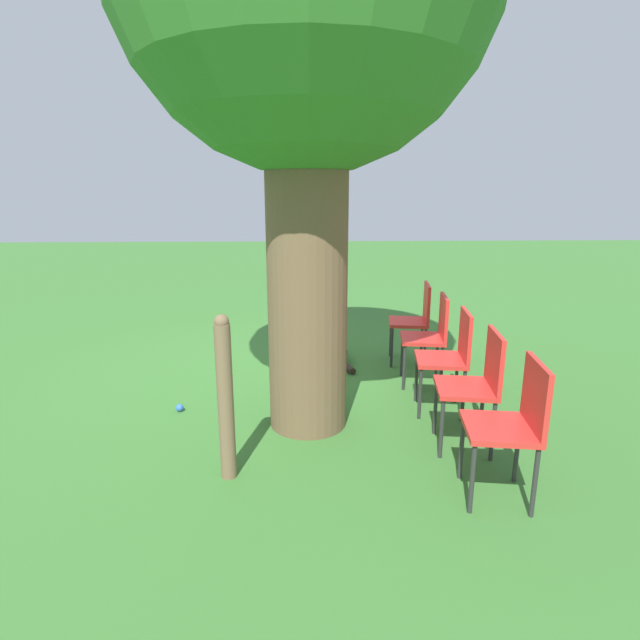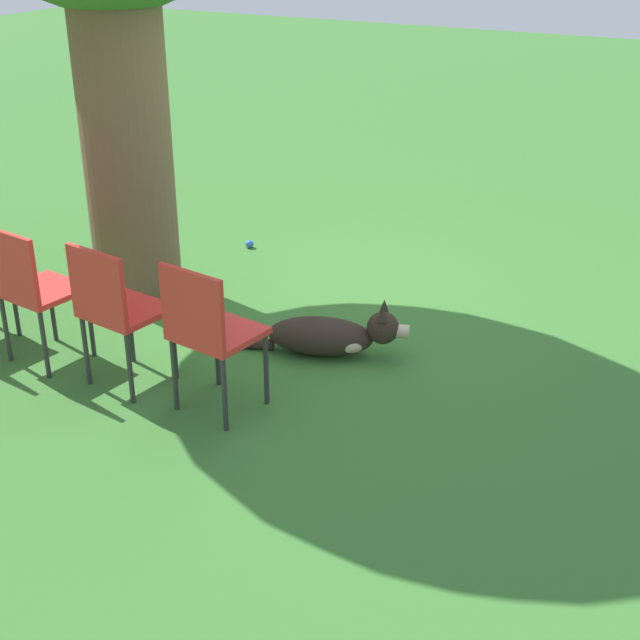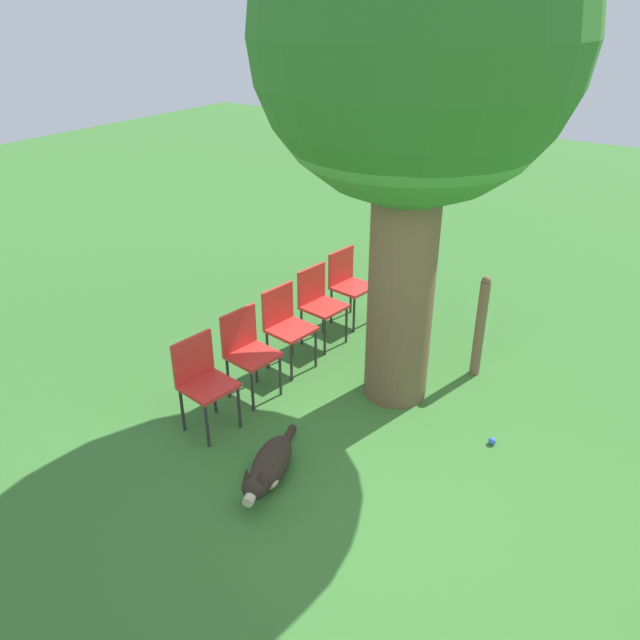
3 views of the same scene
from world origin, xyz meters
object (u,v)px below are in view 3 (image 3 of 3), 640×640
at_px(tennis_ball, 492,441).
at_px(red_chair_3, 319,300).
at_px(dog, 268,467).
at_px(red_chair_1, 247,347).
at_px(red_chair_0, 202,377).
at_px(red_chair_4, 348,280).
at_px(red_chair_2, 286,322).
at_px(oak_tree, 417,49).
at_px(fence_post, 480,326).

bearing_deg(tennis_ball, red_chair_3, 163.05).
distance_m(red_chair_3, tennis_ball, 2.54).
height_order(dog, red_chair_1, red_chair_1).
relative_size(red_chair_0, red_chair_3, 1.00).
bearing_deg(dog, red_chair_4, 179.84).
height_order(red_chair_2, red_chair_3, same).
xyz_separation_m(red_chair_2, red_chair_3, (-0.00, 0.65, 0.00)).
height_order(red_chair_1, red_chair_3, same).
relative_size(red_chair_0, tennis_ball, 13.41).
height_order(oak_tree, red_chair_1, oak_tree).
relative_size(red_chair_0, red_chair_4, 1.00).
xyz_separation_m(red_chair_1, red_chair_4, (-0.01, 1.95, 0.00)).
height_order(oak_tree, red_chair_3, oak_tree).
relative_size(red_chair_3, red_chair_4, 1.00).
distance_m(oak_tree, dog, 3.60).
relative_size(oak_tree, red_chair_0, 5.18).
bearing_deg(oak_tree, red_chair_3, 159.78).
relative_size(dog, red_chair_3, 1.26).
bearing_deg(fence_post, dog, -107.80).
relative_size(oak_tree, tennis_ball, 69.44).
distance_m(fence_post, red_chair_3, 1.83).
distance_m(dog, red_chair_4, 3.06).
bearing_deg(red_chair_4, dog, -62.88).
xyz_separation_m(red_chair_0, red_chair_1, (-0.00, 0.65, 0.00)).
xyz_separation_m(red_chair_4, tennis_ball, (2.38, -1.37, -0.51)).
bearing_deg(red_chair_4, tennis_ball, -21.61).
relative_size(oak_tree, fence_post, 4.13).
xyz_separation_m(oak_tree, red_chair_1, (-1.23, -0.84, -2.72)).
xyz_separation_m(dog, red_chair_1, (-0.96, 0.93, 0.41)).
xyz_separation_m(oak_tree, red_chair_0, (-1.23, -1.49, -2.72)).
distance_m(oak_tree, red_chair_2, 2.99).
xyz_separation_m(red_chair_0, red_chair_2, (-0.01, 1.30, 0.00)).
bearing_deg(oak_tree, red_chair_2, -171.20).
distance_m(oak_tree, red_chair_4, 3.19).
distance_m(red_chair_2, red_chair_4, 1.30).
height_order(red_chair_0, red_chair_4, same).
height_order(dog, red_chair_0, red_chair_0).
xyz_separation_m(oak_tree, red_chair_3, (-1.24, 0.46, -2.72)).
bearing_deg(red_chair_0, red_chair_4, 98.74).
relative_size(red_chair_0, red_chair_2, 1.00).
xyz_separation_m(red_chair_1, red_chair_3, (-0.01, 1.30, 0.00)).
bearing_deg(red_chair_4, red_chair_1, -81.26).
height_order(dog, tennis_ball, dog).
relative_size(dog, red_chair_2, 1.26).
height_order(fence_post, red_chair_3, fence_post).
xyz_separation_m(fence_post, red_chair_1, (-1.79, -1.64, -0.04)).
height_order(red_chair_1, red_chair_4, same).
bearing_deg(red_chair_3, dog, -58.05).
distance_m(red_chair_2, tennis_ball, 2.43).
relative_size(red_chair_2, red_chair_4, 1.00).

